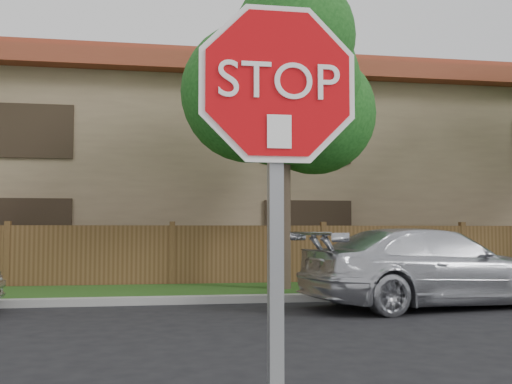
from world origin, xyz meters
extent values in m
cube|color=gray|center=(0.00, 8.15, 0.07)|extent=(70.00, 0.30, 0.15)
cube|color=#1E4714|center=(0.00, 9.80, 0.06)|extent=(70.00, 3.00, 0.12)
cube|color=brown|center=(0.00, 11.40, 0.80)|extent=(70.00, 0.12, 1.60)
cube|color=#8E7658|center=(0.00, 17.00, 3.00)|extent=(34.00, 8.00, 6.00)
cube|color=brown|center=(0.00, 17.00, 6.25)|extent=(35.20, 9.20, 0.50)
cube|color=brown|center=(0.00, 17.00, 6.85)|extent=(33.00, 5.50, 0.70)
cylinder|color=#382B21|center=(2.50, 9.70, 1.96)|extent=(0.44, 0.44, 3.92)
sphere|color=#154314|center=(2.50, 9.70, 4.90)|extent=(3.80, 3.80, 3.80)
sphere|color=#154314|center=(3.40, 10.00, 4.34)|extent=(3.00, 3.00, 3.00)
sphere|color=#154314|center=(1.70, 9.30, 4.62)|extent=(3.20, 3.20, 3.20)
sphere|color=#154314|center=(2.70, 9.10, 5.95)|extent=(2.80, 2.80, 2.80)
cube|color=gray|center=(0.12, -1.44, 1.25)|extent=(0.07, 0.06, 2.30)
cylinder|color=white|center=(0.12, -1.50, 2.15)|extent=(1.01, 0.02, 1.01)
cylinder|color=#BD070C|center=(0.12, -1.51, 2.15)|extent=(0.93, 0.02, 0.93)
cube|color=white|center=(0.12, -1.53, 1.93)|extent=(0.11, 0.00, 0.15)
imported|color=silver|center=(4.87, 6.85, 0.76)|extent=(5.51, 2.99, 1.51)
camera|label=1|loc=(-0.41, -4.10, 1.50)|focal=42.00mm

